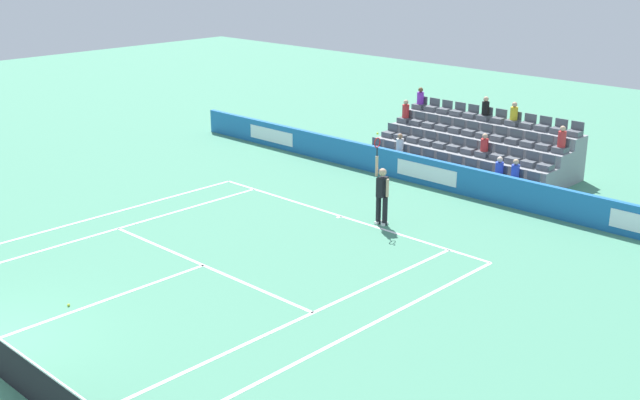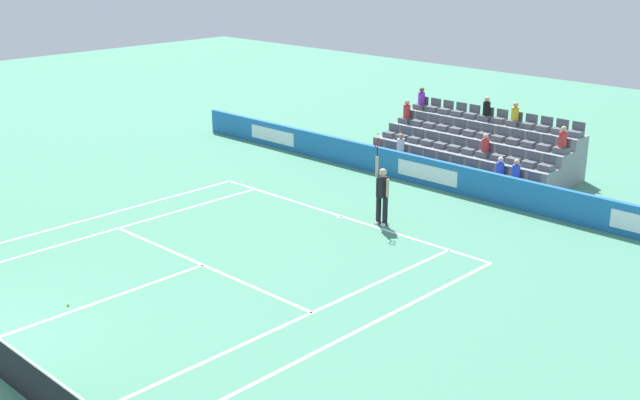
# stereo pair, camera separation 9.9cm
# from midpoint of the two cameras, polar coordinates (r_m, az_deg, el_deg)

# --- Properties ---
(line_baseline) EXTENTS (10.97, 0.10, 0.01)m
(line_baseline) POSITION_cam_midpoint_polar(r_m,az_deg,el_deg) (25.19, 1.40, -1.16)
(line_baseline) COLOR white
(line_baseline) RESTS_ON ground
(line_service) EXTENTS (8.23, 0.10, 0.01)m
(line_service) POSITION_cam_midpoint_polar(r_m,az_deg,el_deg) (21.72, -8.45, -4.63)
(line_service) COLOR white
(line_service) RESTS_ON ground
(line_centre_service) EXTENTS (0.10, 6.40, 0.01)m
(line_centre_service) POSITION_cam_midpoint_polar(r_m,az_deg,el_deg) (20.12, -15.68, -7.07)
(line_centre_service) COLOR white
(line_centre_service) RESTS_ON ground
(line_singles_sideline_left) EXTENTS (0.10, 11.89, 0.01)m
(line_singles_sideline_left) POSITION_cam_midpoint_polar(r_m,az_deg,el_deg) (24.69, -15.20, -2.23)
(line_singles_sideline_left) COLOR white
(line_singles_sideline_left) RESTS_ON ground
(line_singles_sideline_right) EXTENTS (0.10, 11.89, 0.01)m
(line_singles_sideline_right) POSITION_cam_midpoint_polar(r_m,az_deg,el_deg) (18.61, -1.64, -8.49)
(line_singles_sideline_right) COLOR white
(line_singles_sideline_right) RESTS_ON ground
(line_doubles_sideline_left) EXTENTS (0.10, 11.89, 0.01)m
(line_doubles_sideline_left) POSITION_cam_midpoint_polar(r_m,az_deg,el_deg) (25.82, -16.80, -1.48)
(line_doubles_sideline_left) COLOR white
(line_doubles_sideline_left) RESTS_ON ground
(line_doubles_sideline_right) EXTENTS (0.10, 11.89, 0.01)m
(line_doubles_sideline_right) POSITION_cam_midpoint_polar(r_m,az_deg,el_deg) (17.77, 1.51, -9.87)
(line_doubles_sideline_right) COLOR white
(line_doubles_sideline_right) RESTS_ON ground
(line_centre_mark) EXTENTS (0.10, 0.20, 0.01)m
(line_centre_mark) POSITION_cam_midpoint_polar(r_m,az_deg,el_deg) (25.12, 1.25, -1.21)
(line_centre_mark) COLOR white
(line_centre_mark) RESTS_ON ground
(sponsor_barrier) EXTENTS (24.04, 0.22, 0.99)m
(sponsor_barrier) POSITION_cam_midpoint_polar(r_m,az_deg,el_deg) (28.41, 7.62, 1.99)
(sponsor_barrier) COLOR #1E66AD
(sponsor_barrier) RESTS_ON ground
(tennis_player) EXTENTS (0.53, 0.38, 2.85)m
(tennis_player) POSITION_cam_midpoint_polar(r_m,az_deg,el_deg) (24.25, 4.32, 0.48)
(tennis_player) COLOR black
(tennis_player) RESTS_ON ground
(stadium_stand) EXTENTS (7.44, 3.80, 2.60)m
(stadium_stand) POSITION_cam_midpoint_polar(r_m,az_deg,el_deg) (30.71, 10.91, 3.41)
(stadium_stand) COLOR gray
(stadium_stand) RESTS_ON ground
(loose_tennis_ball) EXTENTS (0.07, 0.07, 0.07)m
(loose_tennis_ball) POSITION_cam_midpoint_polar(r_m,az_deg,el_deg) (20.13, -17.64, -7.16)
(loose_tennis_ball) COLOR #D1E533
(loose_tennis_ball) RESTS_ON ground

